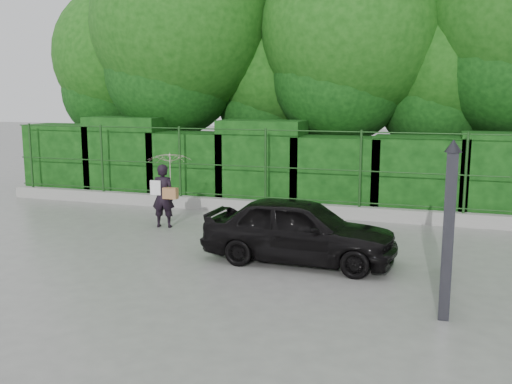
% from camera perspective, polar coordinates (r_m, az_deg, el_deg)
% --- Properties ---
extents(ground, '(80.00, 80.00, 0.00)m').
position_cam_1_polar(ground, '(10.20, -8.76, -6.93)').
color(ground, gray).
extents(kerb, '(14.00, 0.25, 0.30)m').
position_cam_1_polar(kerb, '(14.20, -0.60, -1.43)').
color(kerb, '#9E9E99').
rests_on(kerb, ground).
extents(fence, '(14.13, 0.06, 1.80)m').
position_cam_1_polar(fence, '(13.97, 0.26, 2.75)').
color(fence, '#1A4017').
rests_on(fence, kerb).
extents(hedge, '(14.20, 1.20, 2.27)m').
position_cam_1_polar(hedge, '(15.03, 0.23, 2.56)').
color(hedge, black).
rests_on(hedge, ground).
extents(trees, '(17.10, 6.15, 8.08)m').
position_cam_1_polar(trees, '(16.85, 6.86, 15.54)').
color(trees, black).
rests_on(trees, ground).
extents(gate, '(0.22, 2.33, 2.36)m').
position_cam_1_polar(gate, '(8.16, 18.66, -2.97)').
color(gate, black).
rests_on(gate, ground).
extents(woman, '(0.97, 0.99, 1.66)m').
position_cam_1_polar(woman, '(12.61, -8.77, 1.40)').
color(woman, black).
rests_on(woman, ground).
extents(car, '(3.42, 1.48, 1.15)m').
position_cam_1_polar(car, '(9.99, 4.36, -3.79)').
color(car, black).
rests_on(car, ground).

